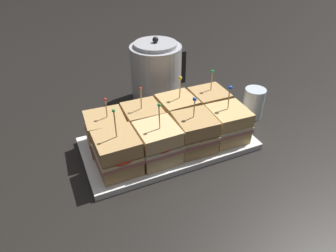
% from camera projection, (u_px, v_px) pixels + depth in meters
% --- Properties ---
extents(ground_plane, '(6.00, 6.00, 0.00)m').
position_uv_depth(ground_plane, '(168.00, 146.00, 0.88)').
color(ground_plane, black).
extents(serving_platter, '(0.49, 0.25, 0.02)m').
position_uv_depth(serving_platter, '(168.00, 143.00, 0.88)').
color(serving_platter, white).
rests_on(serving_platter, ground_plane).
extents(sandwich_front_far_left, '(0.11, 0.11, 0.18)m').
position_uv_depth(sandwich_front_far_left, '(118.00, 154.00, 0.75)').
color(sandwich_front_far_left, tan).
rests_on(sandwich_front_far_left, serving_platter).
extents(sandwich_front_center_left, '(0.11, 0.11, 0.17)m').
position_uv_depth(sandwich_front_center_left, '(158.00, 143.00, 0.78)').
color(sandwich_front_center_left, '#DBB77A').
rests_on(sandwich_front_center_left, serving_platter).
extents(sandwich_front_center_right, '(0.11, 0.11, 0.16)m').
position_uv_depth(sandwich_front_center_right, '(194.00, 133.00, 0.82)').
color(sandwich_front_center_right, tan).
rests_on(sandwich_front_center_right, serving_platter).
extents(sandwich_front_far_right, '(0.11, 0.11, 0.17)m').
position_uv_depth(sandwich_front_far_right, '(228.00, 124.00, 0.86)').
color(sandwich_front_far_right, tan).
rests_on(sandwich_front_far_right, serving_platter).
extents(sandwich_back_far_left, '(0.11, 0.11, 0.16)m').
position_uv_depth(sandwich_back_far_left, '(106.00, 131.00, 0.83)').
color(sandwich_back_far_left, tan).
rests_on(sandwich_back_far_left, serving_platter).
extents(sandwich_back_center_left, '(0.11, 0.11, 0.16)m').
position_uv_depth(sandwich_back_center_left, '(143.00, 122.00, 0.87)').
color(sandwich_back_center_left, tan).
rests_on(sandwich_back_center_left, serving_platter).
extents(sandwich_back_center_right, '(0.11, 0.11, 0.17)m').
position_uv_depth(sandwich_back_center_right, '(177.00, 113.00, 0.90)').
color(sandwich_back_center_right, tan).
rests_on(sandwich_back_center_right, serving_platter).
extents(sandwich_back_far_right, '(0.11, 0.11, 0.17)m').
position_uv_depth(sandwich_back_far_right, '(209.00, 106.00, 0.94)').
color(sandwich_back_far_right, tan).
rests_on(sandwich_back_far_right, serving_platter).
extents(kettle_steel, '(0.20, 0.18, 0.23)m').
position_uv_depth(kettle_steel, '(156.00, 73.00, 1.05)').
color(kettle_steel, '#B7BABF').
rests_on(kettle_steel, ground_plane).
extents(drinking_glass, '(0.07, 0.07, 0.10)m').
position_uv_depth(drinking_glass, '(253.00, 103.00, 0.99)').
color(drinking_glass, silver).
rests_on(drinking_glass, ground_plane).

